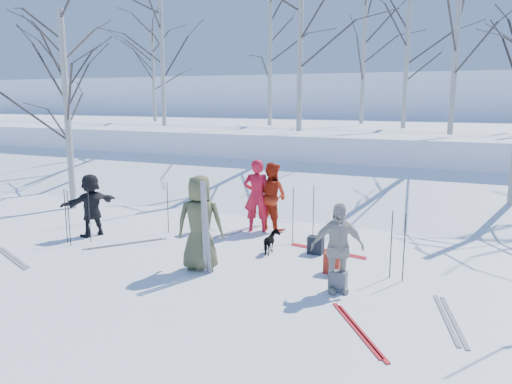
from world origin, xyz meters
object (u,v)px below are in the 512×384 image
at_px(skier_redor_behind, 272,196).
at_px(skier_grey_west, 91,205).
at_px(skier_olive_center, 200,223).
at_px(skier_red_north, 257,196).
at_px(dog, 271,242).
at_px(backpack_red, 332,263).
at_px(skier_red_seated, 199,216).
at_px(skier_cream_east, 337,248).
at_px(backpack_dark, 316,245).
at_px(backpack_grey, 338,281).

relative_size(skier_redor_behind, skier_grey_west, 1.13).
xyz_separation_m(skier_olive_center, skier_red_north, (-0.15, 3.17, -0.02)).
bearing_deg(skier_redor_behind, dog, 132.93).
xyz_separation_m(dog, backpack_red, (1.61, -0.69, -0.05)).
bearing_deg(skier_red_seated, skier_redor_behind, -80.88).
xyz_separation_m(skier_redor_behind, skier_cream_east, (2.72, -3.54, -0.08)).
xyz_separation_m(skier_olive_center, skier_grey_west, (-3.81, 1.07, -0.18)).
distance_m(skier_red_seated, skier_grey_west, 2.73).
relative_size(skier_redor_behind, dog, 2.92).
xyz_separation_m(skier_red_north, skier_red_seated, (-1.32, -0.73, -0.52)).
height_order(skier_redor_behind, dog, skier_redor_behind).
xyz_separation_m(skier_red_north, skier_grey_west, (-3.67, -2.10, -0.16)).
height_order(skier_redor_behind, skier_red_seated, skier_redor_behind).
bearing_deg(skier_cream_east, backpack_dark, 88.65).
height_order(skier_redor_behind, backpack_red, skier_redor_behind).
distance_m(skier_red_north, backpack_dark, 2.47).
distance_m(skier_red_north, dog, 2.07).
bearing_deg(skier_grey_west, skier_olive_center, 94.82).
bearing_deg(skier_olive_center, backpack_dark, -153.28).
relative_size(skier_cream_east, dog, 2.67).
distance_m(skier_red_seated, backpack_dark, 3.37).
height_order(dog, backpack_dark, dog).
bearing_deg(skier_cream_east, skier_red_north, 104.81).
bearing_deg(dog, skier_cream_east, 132.96).
bearing_deg(backpack_grey, backpack_dark, 117.93).
relative_size(backpack_red, backpack_dark, 1.05).
bearing_deg(skier_cream_east, skier_red_seated, 121.86).
relative_size(skier_grey_west, backpack_dark, 4.00).
bearing_deg(skier_red_seated, skier_olive_center, -172.43).
relative_size(skier_cream_east, backpack_dark, 4.14).
distance_m(backpack_red, backpack_dark, 1.29).
relative_size(skier_cream_east, backpack_grey, 4.36).
height_order(skier_red_north, backpack_red, skier_red_north).
xyz_separation_m(skier_redor_behind, dog, (0.78, -1.94, -0.64)).
height_order(skier_olive_center, backpack_dark, skier_olive_center).
xyz_separation_m(skier_redor_behind, skier_red_seated, (-1.63, -1.04, -0.47)).
bearing_deg(skier_red_seated, dog, -133.92).
height_order(skier_olive_center, skier_redor_behind, skier_olive_center).
xyz_separation_m(skier_redor_behind, backpack_red, (2.39, -2.63, -0.70)).
bearing_deg(backpack_grey, skier_red_seated, 150.59).
xyz_separation_m(skier_grey_west, backpack_red, (6.36, -0.22, -0.59)).
relative_size(skier_red_seated, backpack_red, 2.09).
relative_size(skier_redor_behind, backpack_grey, 4.77).
height_order(skier_red_north, skier_red_seated, skier_red_north).
relative_size(skier_olive_center, skier_grey_west, 1.22).
xyz_separation_m(skier_red_north, skier_cream_east, (3.02, -3.23, -0.13)).
bearing_deg(backpack_dark, skier_redor_behind, 137.95).
bearing_deg(skier_grey_west, skier_red_north, 140.28).
xyz_separation_m(skier_red_north, backpack_grey, (3.05, -3.20, -0.77)).
distance_m(dog, backpack_dark, 1.00).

